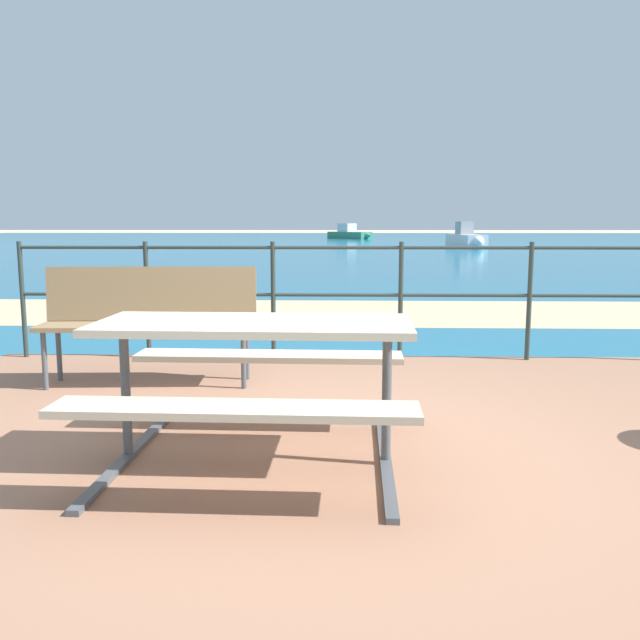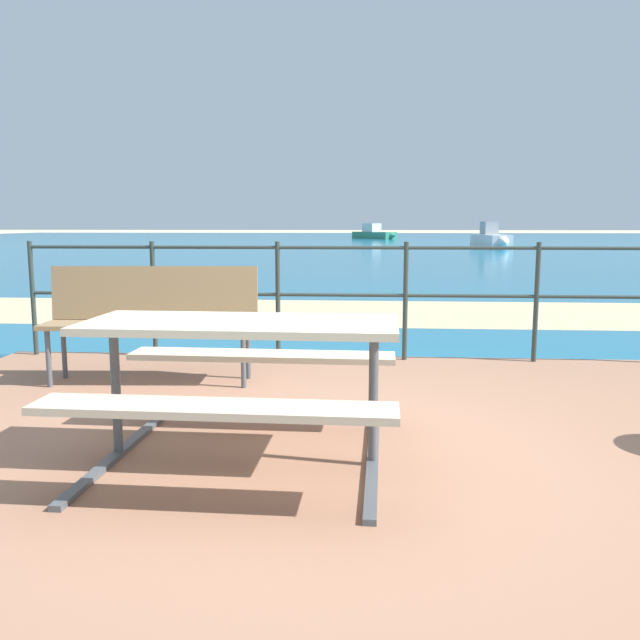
% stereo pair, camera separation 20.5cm
% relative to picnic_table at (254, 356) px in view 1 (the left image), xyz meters
% --- Properties ---
extents(ground_plane, '(240.00, 240.00, 0.00)m').
position_rel_picnic_table_xyz_m(ground_plane, '(0.42, 0.23, -0.63)').
color(ground_plane, beige).
extents(patio_paving, '(6.40, 5.20, 0.06)m').
position_rel_picnic_table_xyz_m(patio_paving, '(0.42, 0.23, -0.60)').
color(patio_paving, '#996B51').
rests_on(patio_paving, ground).
extents(sea_water, '(90.00, 90.00, 0.01)m').
position_rel_picnic_table_xyz_m(sea_water, '(0.42, 40.23, -0.63)').
color(sea_water, '#196B8E').
rests_on(sea_water, ground).
extents(beach_strip, '(54.01, 3.18, 0.01)m').
position_rel_picnic_table_xyz_m(beach_strip, '(0.42, 6.30, -0.63)').
color(beach_strip, tan).
rests_on(beach_strip, ground).
extents(picnic_table, '(1.66, 1.47, 0.76)m').
position_rel_picnic_table_xyz_m(picnic_table, '(0.00, 0.00, 0.00)').
color(picnic_table, '#BCAD93').
rests_on(picnic_table, patio_paving).
extents(park_bench, '(1.69, 0.50, 0.92)m').
position_rel_picnic_table_xyz_m(park_bench, '(-1.05, 1.75, -0.01)').
color(park_bench, '#8C704C').
rests_on(park_bench, patio_paving).
extents(railing_fence, '(5.94, 0.04, 1.09)m').
position_rel_picnic_table_xyz_m(railing_fence, '(0.42, 2.70, 0.11)').
color(railing_fence, '#2D3833').
rests_on(railing_fence, patio_paving).
extents(boat_near, '(3.80, 4.38, 1.27)m').
position_rel_picnic_table_xyz_m(boat_near, '(1.34, 52.39, -0.20)').
color(boat_near, '#338466').
rests_on(boat_near, sea_water).
extents(boat_mid, '(1.45, 5.15, 1.39)m').
position_rel_picnic_table_xyz_m(boat_mid, '(7.32, 32.55, -0.18)').
color(boat_mid, silver).
rests_on(boat_mid, sea_water).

